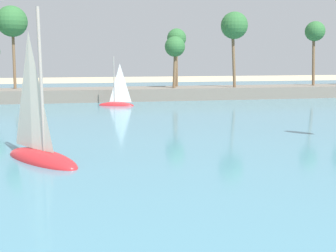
% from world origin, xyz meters
% --- Properties ---
extents(sea, '(220.00, 93.22, 0.06)m').
position_xyz_m(sea, '(0.00, 55.51, 0.03)').
color(sea, teal).
rests_on(sea, ground).
extents(palm_headland, '(95.65, 7.18, 13.23)m').
position_xyz_m(palm_headland, '(3.69, 62.07, 3.50)').
color(palm_headland, slate).
rests_on(palm_headland, ground).
extents(sailboat_near_shore, '(4.83, 2.82, 6.72)m').
position_xyz_m(sailboat_near_shore, '(0.84, 55.16, 0.67)').
color(sailboat_near_shore, red).
rests_on(sailboat_near_shore, sea).
extents(sailboat_mid_bay, '(5.80, 6.61, 9.86)m').
position_xyz_m(sailboat_mid_bay, '(-5.70, 26.90, 0.95)').
color(sailboat_mid_bay, red).
rests_on(sailboat_mid_bay, sea).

